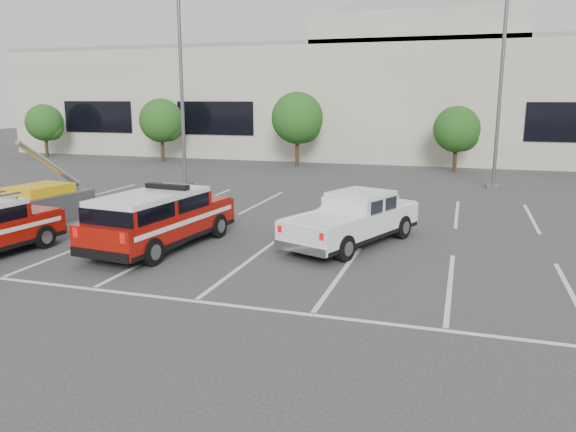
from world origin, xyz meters
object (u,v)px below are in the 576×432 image
(light_pole_mid, at_px, (501,82))
(fire_chief_suv, at_px, (160,223))
(utility_rig, at_px, (37,205))
(convention_building, at_px, (397,94))
(tree_mid_left, at_px, (299,120))
(light_pole_left, at_px, (181,82))
(white_pickup, at_px, (353,224))
(tree_mid_right, at_px, (458,131))
(tree_far_left, at_px, (46,124))
(tree_left, at_px, (163,122))

(light_pole_mid, xyz_separation_m, fire_chief_suv, (-10.04, -15.03, -4.41))
(utility_rig, bearing_deg, convention_building, 79.73)
(convention_building, xyz_separation_m, tree_mid_left, (-5.09, -9.82, -1.68))
(light_pole_left, relative_size, white_pickup, 1.86)
(tree_mid_right, relative_size, utility_rig, 1.08)
(light_pole_mid, distance_m, utility_rig, 21.35)
(fire_chief_suv, height_order, white_pickup, fire_chief_suv)
(light_pole_mid, xyz_separation_m, white_pickup, (-4.59, -12.86, -4.55))
(convention_building, bearing_deg, fire_chief_suv, -95.96)
(tree_far_left, bearing_deg, tree_left, 0.00)
(convention_building, xyz_separation_m, utility_rig, (-9.43, -28.94, -4.11))
(utility_rig, bearing_deg, tree_far_left, 137.10)
(light_pole_mid, relative_size, white_pickup, 1.86)
(tree_far_left, bearing_deg, convention_building, 21.37)
(fire_chief_suv, bearing_deg, light_pole_left, 120.68)
(light_pole_left, xyz_separation_m, light_pole_mid, (15.00, 4.00, 0.00))
(tree_left, distance_m, tree_mid_left, 10.00)
(light_pole_mid, bearing_deg, tree_left, 164.57)
(tree_mid_left, bearing_deg, utility_rig, -102.78)
(convention_building, xyz_separation_m, tree_left, (-15.09, -9.82, -1.95))
(tree_far_left, bearing_deg, white_pickup, -34.69)
(tree_left, bearing_deg, white_pickup, -47.52)
(tree_mid_left, height_order, tree_mid_right, tree_mid_left)
(tree_far_left, distance_m, light_pole_left, 19.85)
(tree_mid_right, xyz_separation_m, white_pickup, (-2.68, -18.91, -1.87))
(fire_chief_suv, distance_m, utility_rig, 6.51)
(tree_left, height_order, fire_chief_suv, tree_left)
(tree_left, bearing_deg, utility_rig, -73.50)
(utility_rig, bearing_deg, fire_chief_suv, -9.76)
(tree_far_left, relative_size, tree_mid_left, 0.82)
(tree_mid_left, xyz_separation_m, tree_mid_right, (10.00, -0.00, -0.54))
(fire_chief_suv, bearing_deg, tree_mid_left, 101.55)
(tree_mid_right, bearing_deg, light_pole_mid, -72.48)
(light_pole_mid, height_order, fire_chief_suv, light_pole_mid)
(light_pole_left, bearing_deg, utility_rig, -97.81)
(light_pole_mid, relative_size, utility_rig, 2.77)
(tree_far_left, bearing_deg, tree_mid_left, 0.00)
(tree_mid_left, relative_size, light_pole_mid, 0.47)
(tree_mid_right, distance_m, fire_chief_suv, 22.66)
(convention_building, relative_size, tree_left, 13.58)
(tree_left, relative_size, tree_mid_left, 0.91)
(tree_far_left, xyz_separation_m, utility_rig, (15.66, -19.12, -1.90))
(convention_building, relative_size, tree_mid_left, 12.38)
(tree_far_left, relative_size, light_pole_left, 0.39)
(tree_far_left, relative_size, utility_rig, 1.08)
(tree_far_left, relative_size, fire_chief_suv, 0.72)
(tree_mid_left, bearing_deg, fire_chief_suv, -84.94)
(tree_mid_left, relative_size, utility_rig, 1.31)
(tree_mid_left, bearing_deg, tree_far_left, -180.00)
(fire_chief_suv, xyz_separation_m, white_pickup, (5.45, 2.17, -0.13))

